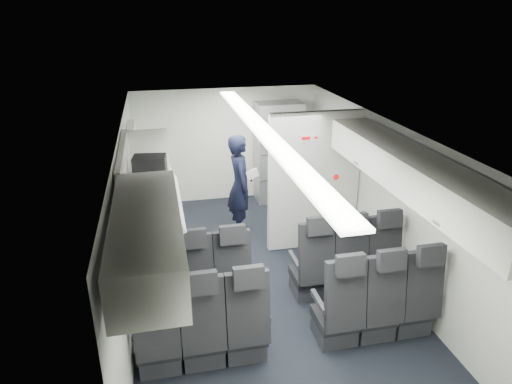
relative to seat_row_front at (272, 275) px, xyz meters
name	(u,v)px	position (x,y,z in m)	size (l,w,h in m)	color
cabin_shell	(263,205)	(0.00, 0.53, 0.72)	(3.41, 6.01, 2.16)	black
seat_row_front	(272,275)	(0.00, 0.00, 0.00)	(3.33, 0.56, 1.24)	black
seat_row_mid	(293,319)	(0.00, -0.90, 0.00)	(3.33, 0.56, 1.24)	black
overhead_bin_left_rear	(147,236)	(-1.40, -1.47, 1.46)	(0.53, 1.80, 0.40)	white
overhead_bin_left_front_open	(144,176)	(-1.44, 0.28, 1.33)	(0.64, 1.70, 0.72)	#9E9E93
overhead_bin_right_rear	(465,204)	(1.40, -1.47, 1.46)	(0.53, 1.80, 0.40)	white
overhead_bin_right_front	(377,149)	(1.40, 0.28, 1.46)	(0.53, 1.70, 0.40)	white
bulkhead_partition	(314,181)	(0.98, 1.33, 0.67)	(1.40, 0.15, 2.13)	white
galley_unit	(278,153)	(0.95, 3.25, 0.55)	(0.85, 0.52, 1.90)	#939399
boarding_door	(137,185)	(-1.64, 2.09, 0.55)	(0.12, 1.27, 1.86)	silver
flight_attendant	(240,185)	(-0.02, 2.01, 0.44)	(0.61, 0.40, 1.68)	black
carry_on_bag	(150,165)	(-1.38, 0.46, 1.39)	(0.37, 0.26, 0.22)	black
papers	(252,174)	(0.17, 1.96, 0.63)	(0.21, 0.02, 0.15)	white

